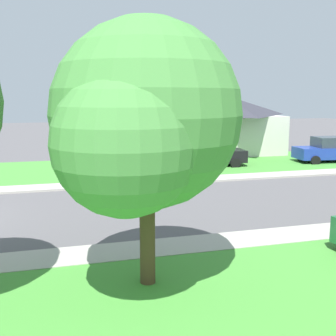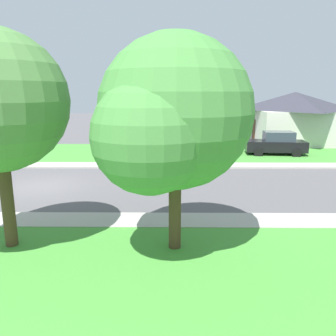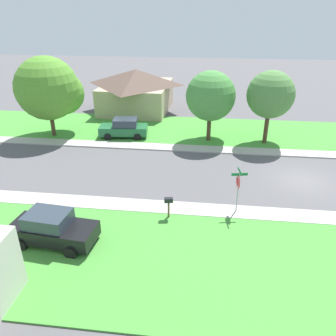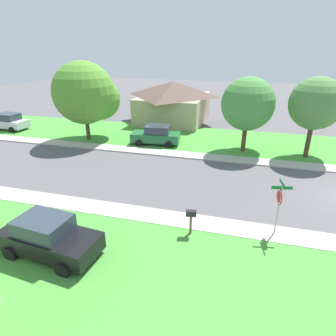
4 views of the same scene
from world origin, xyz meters
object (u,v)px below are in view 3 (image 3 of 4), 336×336
at_px(stop_sign_far_corner, 238,184).
at_px(mailbox, 169,203).
at_px(tree_sidewalk_far, 212,97).
at_px(tree_sidewalk_mid, 51,90).
at_px(tree_across_right, 272,96).
at_px(house_right_setback, 136,89).
at_px(car_green_far_down_street, 124,128).
at_px(car_black_kerbside_mid, 52,228).

relative_size(stop_sign_far_corner, mailbox, 2.11).
height_order(tree_sidewalk_far, tree_sidewalk_mid, tree_sidewalk_mid).
height_order(tree_across_right, house_right_setback, tree_across_right).
bearing_deg(house_right_setback, tree_across_right, -123.33).
height_order(tree_sidewalk_far, tree_across_right, tree_across_right).
height_order(car_green_far_down_street, mailbox, car_green_far_down_street).
xyz_separation_m(car_black_kerbside_mid, house_right_setback, (24.36, 0.70, 1.50)).
bearing_deg(tree_sidewalk_far, house_right_setback, 44.34).
xyz_separation_m(car_green_far_down_street, house_right_setback, (8.94, 0.65, 1.50)).
bearing_deg(house_right_setback, stop_sign_far_corner, -153.80).
xyz_separation_m(car_black_kerbside_mid, tree_sidewalk_mid, (15.25, 6.40, 3.35)).
distance_m(tree_sidewalk_far, tree_across_right, 4.90).
distance_m(stop_sign_far_corner, tree_sidewalk_far, 12.02).
distance_m(car_black_kerbside_mid, tree_sidewalk_far, 17.76).
relative_size(tree_sidewalk_far, tree_across_right, 0.98).
relative_size(tree_across_right, mailbox, 4.80).
height_order(car_black_kerbside_mid, house_right_setback, house_right_setback).
xyz_separation_m(stop_sign_far_corner, car_green_far_down_street, (11.48, 9.40, -1.01)).
bearing_deg(tree_sidewalk_far, mailbox, 170.03).
xyz_separation_m(car_green_far_down_street, tree_across_right, (0.15, -12.71, 3.31)).
relative_size(tree_across_right, tree_sidewalk_mid, 0.88).
bearing_deg(tree_sidewalk_mid, tree_sidewalk_far, -88.29).
relative_size(stop_sign_far_corner, car_green_far_down_street, 0.62).
distance_m(tree_across_right, tree_sidewalk_mid, 19.07).
bearing_deg(car_green_far_down_street, tree_sidewalk_mid, 91.43).
bearing_deg(tree_sidewalk_far, car_black_kerbside_mid, 153.61).
distance_m(tree_across_right, mailbox, 14.88).
distance_m(car_green_far_down_street, tree_across_right, 13.14).
distance_m(tree_across_right, house_right_setback, 16.10).
distance_m(stop_sign_far_corner, tree_across_right, 12.31).
height_order(car_black_kerbside_mid, tree_sidewalk_mid, tree_sidewalk_mid).
xyz_separation_m(tree_across_right, mailbox, (-12.66, 7.13, -3.17)).
xyz_separation_m(tree_sidewalk_far, mailbox, (-12.78, 2.25, -2.88)).
bearing_deg(car_green_far_down_street, tree_sidewalk_far, -88.06).
bearing_deg(tree_sidewalk_far, tree_across_right, -91.31).
distance_m(tree_sidewalk_far, tree_sidewalk_mid, 14.19).
bearing_deg(stop_sign_far_corner, tree_across_right, -15.91).
bearing_deg(stop_sign_far_corner, house_right_setback, 26.20).
height_order(tree_sidewalk_far, house_right_setback, tree_sidewalk_far).
xyz_separation_m(stop_sign_far_corner, car_black_kerbside_mid, (-3.93, 9.35, -1.01)).
xyz_separation_m(car_green_far_down_street, tree_sidewalk_mid, (-0.16, 6.36, 3.35)).
xyz_separation_m(stop_sign_far_corner, tree_across_right, (11.63, -3.32, 2.30)).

